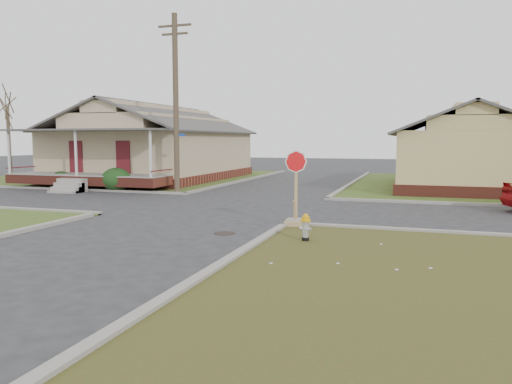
% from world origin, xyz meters
% --- Properties ---
extents(ground, '(120.00, 120.00, 0.00)m').
position_xyz_m(ground, '(0.00, 0.00, 0.00)').
color(ground, '#28282B').
rests_on(ground, ground).
extents(verge_far_left, '(19.00, 19.00, 0.05)m').
position_xyz_m(verge_far_left, '(-13.00, 18.00, 0.03)').
color(verge_far_left, '#344D1B').
rests_on(verge_far_left, ground).
extents(curbs, '(80.00, 40.00, 0.12)m').
position_xyz_m(curbs, '(0.00, 5.00, 0.00)').
color(curbs, gray).
rests_on(curbs, ground).
extents(manhole, '(0.64, 0.64, 0.01)m').
position_xyz_m(manhole, '(2.20, -0.50, 0.01)').
color(manhole, black).
rests_on(manhole, ground).
extents(corner_house, '(10.10, 15.50, 5.30)m').
position_xyz_m(corner_house, '(-10.00, 16.68, 2.28)').
color(corner_house, brown).
rests_on(corner_house, ground).
extents(side_house_yellow, '(7.60, 11.60, 4.70)m').
position_xyz_m(side_house_yellow, '(10.00, 16.50, 2.19)').
color(side_house_yellow, brown).
rests_on(side_house_yellow, ground).
extents(utility_pole, '(1.80, 0.28, 9.00)m').
position_xyz_m(utility_pole, '(-4.20, 8.90, 4.66)').
color(utility_pole, '#3E3123').
rests_on(utility_pole, ground).
extents(tree_far_left, '(0.22, 0.22, 4.90)m').
position_xyz_m(tree_far_left, '(-18.00, 12.00, 2.50)').
color(tree_far_left, '#3E3123').
rests_on(tree_far_left, verge_far_left).
extents(fire_hydrant, '(0.27, 0.27, 0.74)m').
position_xyz_m(fire_hydrant, '(4.75, -1.01, 0.45)').
color(fire_hydrant, black).
rests_on(fire_hydrant, ground).
extents(stop_sign, '(0.68, 0.66, 2.39)m').
position_xyz_m(stop_sign, '(3.93, 1.27, 0.57)').
color(stop_sign, tan).
rests_on(stop_sign, ground).
extents(hedge_left, '(1.28, 1.05, 0.98)m').
position_xyz_m(hedge_left, '(-11.87, 9.45, 0.54)').
color(hedge_left, '#163413').
rests_on(hedge_left, verge_far_left).
extents(hedge_right, '(1.55, 1.27, 1.18)m').
position_xyz_m(hedge_right, '(-7.79, 8.85, 0.64)').
color(hedge_right, '#163413').
rests_on(hedge_right, verge_far_left).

